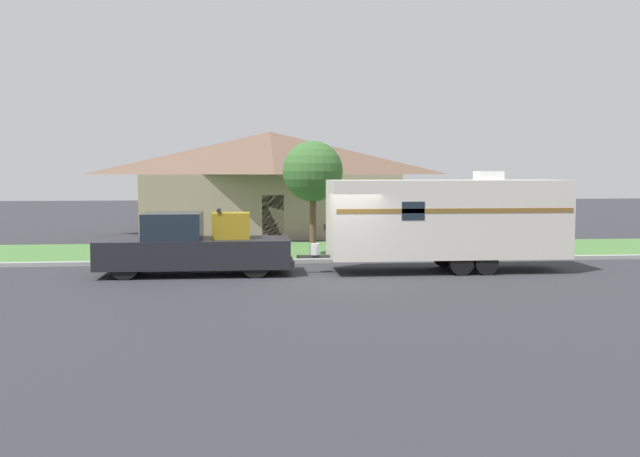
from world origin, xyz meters
name	(u,v)px	position (x,y,z in m)	size (l,w,h in m)	color
ground_plane	(341,279)	(0.00, 0.00, 0.00)	(120.00, 120.00, 0.00)	#2D2D33
curb_strip	(327,261)	(0.00, 3.75, 0.07)	(80.00, 0.30, 0.14)	#999993
lawn_strip	(317,251)	(0.00, 7.40, 0.01)	(80.00, 7.00, 0.03)	#477538
house_across_street	(270,181)	(-1.59, 15.52, 2.70)	(13.12, 7.79, 5.20)	gray
pickup_truck	(193,247)	(-4.44, 1.26, 0.86)	(5.94, 2.03, 2.03)	black
travel_trailer	(447,219)	(3.56, 1.26, 1.68)	(8.53, 2.24, 3.19)	black
mailbox	(330,232)	(0.19, 4.37, 1.01)	(0.48, 0.20, 1.32)	brown
tree_in_yard	(313,172)	(-0.34, 5.50, 3.17)	(2.25, 2.25, 4.31)	brown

